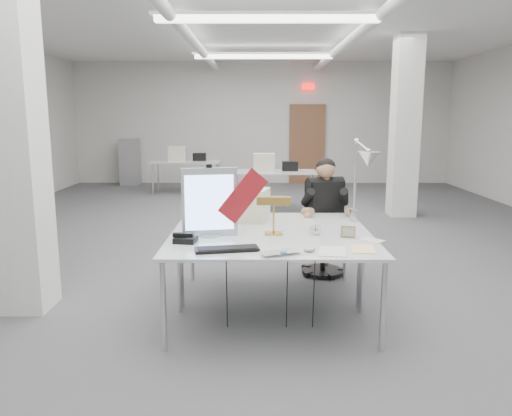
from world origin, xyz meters
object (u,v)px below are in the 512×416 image
(seated_person, at_px, (325,198))
(laptop, at_px, (283,254))
(desk_phone, at_px, (186,240))
(bankers_lamp, at_px, (274,218))
(desk_main, at_px, (272,246))
(beige_monitor, at_px, (250,205))
(office_chair, at_px, (324,233))
(architect_lamp, at_px, (360,180))
(monitor, at_px, (210,202))

(seated_person, bearing_deg, laptop, -124.68)
(laptop, relative_size, desk_phone, 1.79)
(seated_person, xyz_separation_m, bankers_lamp, (-0.61, -1.15, 0.01))
(desk_main, xyz_separation_m, beige_monitor, (-0.19, 0.94, 0.18))
(laptop, height_order, beige_monitor, beige_monitor)
(office_chair, relative_size, architect_lamp, 1.08)
(seated_person, bearing_deg, office_chair, 72.06)
(desk_phone, bearing_deg, seated_person, 55.17)
(desk_main, distance_m, desk_phone, 0.73)
(desk_main, height_order, laptop, laptop)
(desk_main, height_order, monitor, monitor)
(office_chair, xyz_separation_m, monitor, (-1.17, -1.25, 0.57))
(seated_person, height_order, monitor, monitor)
(laptop, xyz_separation_m, beige_monitor, (-0.27, 1.30, 0.15))
(monitor, bearing_deg, office_chair, 36.31)
(beige_monitor, bearing_deg, bankers_lamp, -56.57)
(desk_phone, bearing_deg, monitor, 60.41)
(beige_monitor, bearing_deg, desk_phone, -107.53)
(bankers_lamp, bearing_deg, office_chair, 66.33)
(laptop, bearing_deg, bankers_lamp, 71.38)
(seated_person, bearing_deg, beige_monitor, -164.16)
(seated_person, distance_m, beige_monitor, 0.99)
(bankers_lamp, relative_size, beige_monitor, 0.88)
(architect_lamp, bearing_deg, desk_phone, -166.14)
(seated_person, relative_size, architect_lamp, 1.01)
(office_chair, bearing_deg, laptop, -124.27)
(bankers_lamp, bearing_deg, desk_phone, -155.66)
(desk_main, height_order, seated_person, seated_person)
(office_chair, bearing_deg, seated_person, -107.94)
(desk_main, relative_size, office_chair, 1.86)
(desk_phone, relative_size, beige_monitor, 0.52)
(monitor, xyz_separation_m, bankers_lamp, (0.56, 0.05, -0.15))
(desk_main, relative_size, seated_person, 1.98)
(monitor, bearing_deg, seated_person, 35.14)
(architect_lamp, bearing_deg, monitor, -172.15)
(beige_monitor, bearing_deg, seated_person, 47.22)
(bankers_lamp, relative_size, architect_lamp, 0.34)
(desk_main, bearing_deg, office_chair, 67.73)
(monitor, height_order, desk_phone, monitor)
(beige_monitor, xyz_separation_m, architect_lamp, (1.04, -0.26, 0.29))
(laptop, xyz_separation_m, architect_lamp, (0.77, 1.04, 0.44))
(seated_person, relative_size, monitor, 1.51)
(seated_person, xyz_separation_m, laptop, (-0.56, -1.85, -0.13))
(bankers_lamp, bearing_deg, monitor, -171.45)
(office_chair, distance_m, beige_monitor, 1.11)
(laptop, relative_size, beige_monitor, 0.93)
(seated_person, height_order, desk_phone, seated_person)
(office_chair, bearing_deg, beige_monitor, -161.83)
(laptop, distance_m, beige_monitor, 1.33)
(bankers_lamp, bearing_deg, laptop, -82.37)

